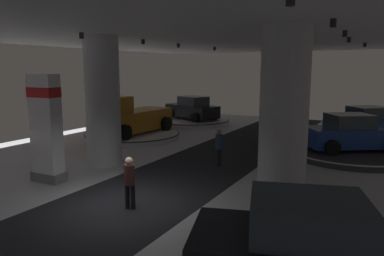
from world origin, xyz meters
name	(u,v)px	position (x,y,z in m)	size (l,w,h in m)	color
ground	(123,206)	(0.00, 0.00, -0.02)	(24.00, 44.00, 0.06)	silver
ceiling_with_spotlights	(117,19)	(0.00, 0.00, 5.55)	(24.00, 44.00, 0.39)	silver
column_right	(284,114)	(4.10, 2.87, 2.75)	(1.51, 1.51, 5.50)	#ADADB2
column_left	(103,102)	(-3.83, 3.41, 2.75)	(1.48, 1.48, 5.50)	silver
brand_sign_pylon	(46,127)	(-3.97, 0.55, 2.05)	(1.30, 0.71, 3.97)	slate
display_platform_deep_left	(192,121)	(-6.12, 15.41, 0.20)	(5.64, 5.64, 0.37)	silver
display_car_deep_left	(192,109)	(-6.09, 15.40, 1.13)	(4.56, 3.27, 1.71)	black
display_platform_deep_right	(369,139)	(5.97, 14.45, 0.17)	(5.66, 5.66, 0.31)	#B7B7BC
display_car_deep_right	(369,123)	(5.95, 14.43, 1.07)	(4.32, 4.16, 1.71)	navy
display_platform_far_left	(133,135)	(-6.67, 8.96, 0.16)	(5.68, 5.68, 0.28)	silver
pickup_truck_far_left	(128,118)	(-6.69, 8.63, 1.22)	(2.96, 5.44, 2.30)	#B77519
display_car_near_right	(314,252)	(6.09, -2.38, 1.12)	(4.55, 3.21, 1.71)	black
display_platform_far_right	(350,152)	(5.41, 10.32, 0.17)	(6.08, 6.08, 0.31)	#333338
display_car_far_right	(351,134)	(5.39, 10.30, 1.07)	(4.46, 3.90, 1.71)	navy
visitor_walking_near	(219,145)	(0.67, 5.56, 0.91)	(0.32, 0.32, 1.59)	black
visitor_walking_far	(130,180)	(0.38, -0.14, 0.91)	(0.32, 0.32, 1.59)	black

